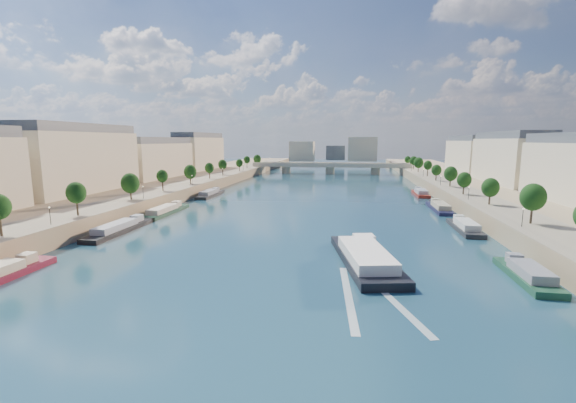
% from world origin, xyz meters
% --- Properties ---
extents(ground, '(700.00, 700.00, 0.00)m').
position_xyz_m(ground, '(0.00, 100.00, 0.00)').
color(ground, '#0B2434').
rests_on(ground, ground).
extents(quay_left, '(44.00, 520.00, 5.00)m').
position_xyz_m(quay_left, '(-72.00, 100.00, 2.50)').
color(quay_left, '#9E8460').
rests_on(quay_left, ground).
extents(quay_right, '(44.00, 520.00, 5.00)m').
position_xyz_m(quay_right, '(72.00, 100.00, 2.50)').
color(quay_right, '#9E8460').
rests_on(quay_right, ground).
extents(pave_left, '(14.00, 520.00, 0.10)m').
position_xyz_m(pave_left, '(-57.00, 100.00, 5.05)').
color(pave_left, gray).
rests_on(pave_left, quay_left).
extents(pave_right, '(14.00, 520.00, 0.10)m').
position_xyz_m(pave_right, '(57.00, 100.00, 5.05)').
color(pave_right, gray).
rests_on(pave_right, quay_right).
extents(trees_left, '(4.80, 268.80, 8.26)m').
position_xyz_m(trees_left, '(-55.00, 102.00, 10.48)').
color(trees_left, '#382B1E').
rests_on(trees_left, ground).
extents(trees_right, '(4.80, 268.80, 8.26)m').
position_xyz_m(trees_right, '(55.00, 110.00, 10.48)').
color(trees_right, '#382B1E').
rests_on(trees_right, ground).
extents(lamps_left, '(0.36, 200.36, 4.28)m').
position_xyz_m(lamps_left, '(-52.50, 90.00, 7.78)').
color(lamps_left, black).
rests_on(lamps_left, ground).
extents(lamps_right, '(0.36, 200.36, 4.28)m').
position_xyz_m(lamps_right, '(52.50, 105.00, 7.78)').
color(lamps_right, black).
rests_on(lamps_right, ground).
extents(buildings_left, '(16.00, 226.00, 23.20)m').
position_xyz_m(buildings_left, '(-85.00, 112.00, 16.45)').
color(buildings_left, beige).
rests_on(buildings_left, ground).
extents(buildings_right, '(16.00, 226.00, 23.20)m').
position_xyz_m(buildings_right, '(85.00, 112.00, 16.45)').
color(buildings_right, beige).
rests_on(buildings_right, ground).
extents(skyline, '(79.00, 42.00, 22.00)m').
position_xyz_m(skyline, '(3.19, 319.52, 14.66)').
color(skyline, beige).
rests_on(skyline, ground).
extents(bridge, '(112.00, 12.00, 8.15)m').
position_xyz_m(bridge, '(0.00, 232.81, 5.08)').
color(bridge, '#C1B79E').
rests_on(bridge, ground).
extents(tour_barge, '(14.90, 32.00, 4.19)m').
position_xyz_m(tour_barge, '(17.87, 28.90, 1.22)').
color(tour_barge, black).
rests_on(tour_barge, ground).
extents(wake, '(12.81, 26.01, 0.04)m').
position_xyz_m(wake, '(17.87, 12.38, 0.02)').
color(wake, silver).
rests_on(wake, ground).
extents(moored_barges_left, '(5.00, 162.48, 3.60)m').
position_xyz_m(moored_barges_left, '(-45.50, 42.56, 0.84)').
color(moored_barges_left, black).
rests_on(moored_barges_left, ground).
extents(moored_barges_right, '(5.00, 167.09, 3.60)m').
position_xyz_m(moored_barges_right, '(45.50, 58.18, 0.84)').
color(moored_barges_right, black).
rests_on(moored_barges_right, ground).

